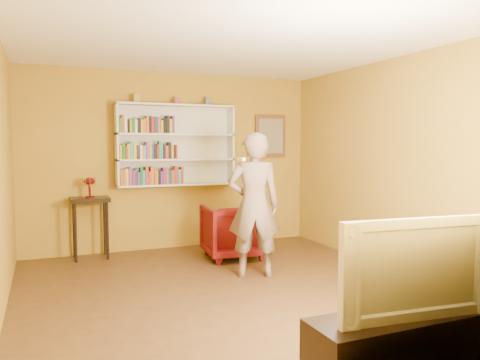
% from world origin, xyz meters
% --- Properties ---
extents(room_shell, '(5.30, 5.80, 2.88)m').
position_xyz_m(room_shell, '(0.00, 0.00, 1.02)').
color(room_shell, '#442C15').
rests_on(room_shell, ground).
extents(bookshelf, '(1.80, 0.29, 1.23)m').
position_xyz_m(bookshelf, '(0.00, 2.41, 1.59)').
color(bookshelf, silver).
rests_on(bookshelf, room_shell).
extents(books_row_lower, '(0.93, 0.19, 0.27)m').
position_xyz_m(books_row_lower, '(-0.39, 2.30, 1.13)').
color(books_row_lower, '#9E561C').
rests_on(books_row_lower, bookshelf).
extents(books_row_middle, '(0.84, 0.18, 0.27)m').
position_xyz_m(books_row_middle, '(-0.45, 2.30, 1.51)').
color(books_row_middle, gold).
rests_on(books_row_middle, bookshelf).
extents(books_row_upper, '(0.80, 0.19, 0.26)m').
position_xyz_m(books_row_upper, '(-0.46, 2.31, 1.89)').
color(books_row_upper, '#1A7921').
rests_on(books_row_upper, bookshelf).
extents(ornament_left, '(0.09, 0.09, 0.12)m').
position_xyz_m(ornament_left, '(-0.59, 2.35, 2.27)').
color(ornament_left, '#A4822F').
rests_on(ornament_left, bookshelf).
extents(ornament_centre, '(0.08, 0.08, 0.10)m').
position_xyz_m(ornament_centre, '(0.01, 2.35, 2.27)').
color(ornament_centre, '#94314D').
rests_on(ornament_centre, bookshelf).
extents(ornament_right, '(0.08, 0.08, 0.11)m').
position_xyz_m(ornament_right, '(0.51, 2.35, 2.27)').
color(ornament_right, '#495B7A').
rests_on(ornament_right, bookshelf).
extents(framed_painting, '(0.55, 0.05, 0.70)m').
position_xyz_m(framed_painting, '(1.65, 2.46, 1.75)').
color(framed_painting, brown).
rests_on(framed_painting, room_shell).
extents(console_table, '(0.53, 0.40, 0.87)m').
position_xyz_m(console_table, '(-1.28, 2.25, 0.72)').
color(console_table, black).
rests_on(console_table, ground).
extents(ruby_lustre, '(0.18, 0.18, 0.28)m').
position_xyz_m(ruby_lustre, '(-1.28, 2.25, 1.07)').
color(ruby_lustre, maroon).
rests_on(ruby_lustre, console_table).
extents(armchair, '(0.88, 0.90, 0.76)m').
position_xyz_m(armchair, '(0.59, 1.50, 0.38)').
color(armchair, '#46050A').
rests_on(armchair, ground).
extents(person, '(0.74, 0.61, 1.75)m').
position_xyz_m(person, '(0.47, 0.54, 0.87)').
color(person, '#796458').
rests_on(person, ground).
extents(game_remote, '(0.04, 0.15, 0.04)m').
position_xyz_m(game_remote, '(0.13, 0.14, 1.45)').
color(game_remote, white).
rests_on(game_remote, person).
extents(tv_cabinet, '(1.38, 0.41, 0.49)m').
position_xyz_m(tv_cabinet, '(0.30, -2.25, 0.25)').
color(tv_cabinet, black).
rests_on(tv_cabinet, ground).
extents(television, '(1.14, 0.25, 0.65)m').
position_xyz_m(television, '(0.30, -2.25, 0.82)').
color(television, black).
rests_on(television, tv_cabinet).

